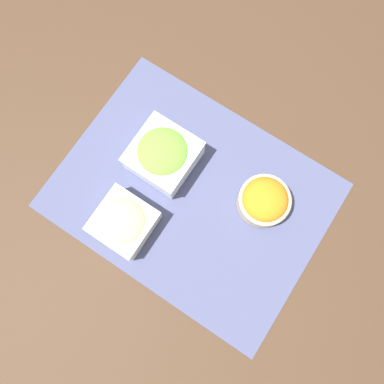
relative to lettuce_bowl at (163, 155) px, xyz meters
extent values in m
plane|color=#422D1E|center=(0.10, -0.03, -0.05)|extent=(3.00, 3.00, 0.00)
cube|color=#474C70|center=(0.10, -0.03, -0.04)|extent=(0.60, 0.45, 0.00)
cube|color=white|center=(0.00, 0.00, -0.01)|extent=(0.14, 0.14, 0.06)
cube|color=white|center=(0.00, 0.00, 0.02)|extent=(0.14, 0.14, 0.00)
ellipsoid|color=#6BAD38|center=(0.00, 0.00, 0.02)|extent=(0.11, 0.11, 0.04)
cylinder|color=#C6B28E|center=(0.24, 0.04, -0.02)|extent=(0.11, 0.11, 0.05)
torus|color=#C6B28E|center=(0.24, 0.04, 0.00)|extent=(0.11, 0.11, 0.01)
ellipsoid|color=orange|center=(0.24, 0.04, 0.00)|extent=(0.10, 0.10, 0.05)
cube|color=silver|center=(0.01, -0.17, -0.02)|extent=(0.12, 0.12, 0.05)
cube|color=silver|center=(0.01, -0.17, 0.01)|extent=(0.12, 0.12, 0.00)
ellipsoid|color=#A8CC7F|center=(0.01, -0.17, 0.01)|extent=(0.10, 0.10, 0.03)
camera|label=1|loc=(0.20, -0.18, 0.79)|focal=35.00mm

